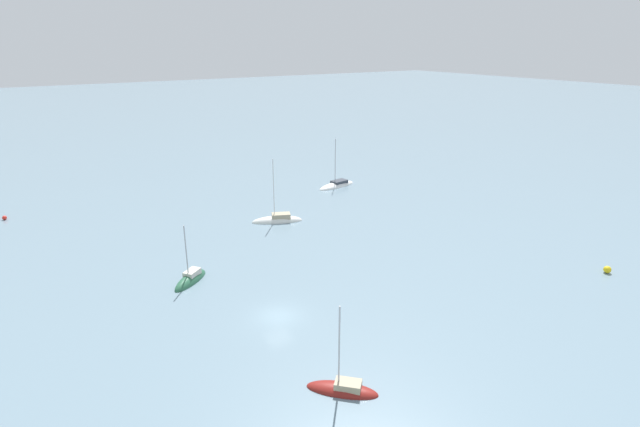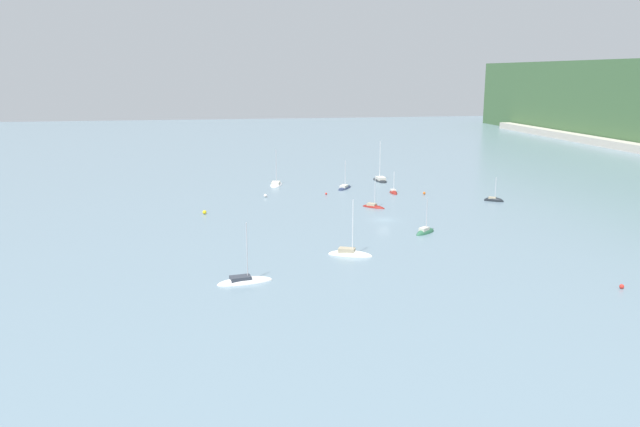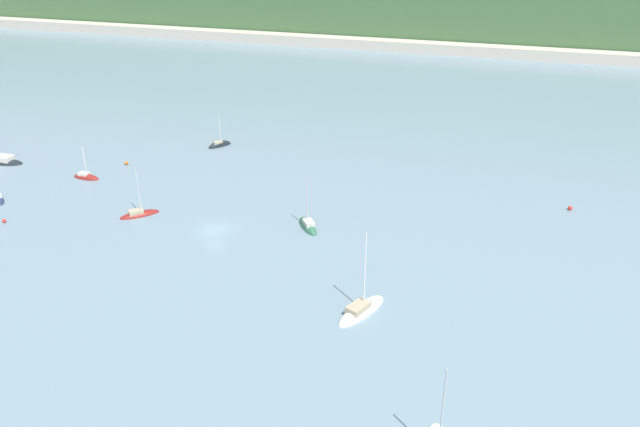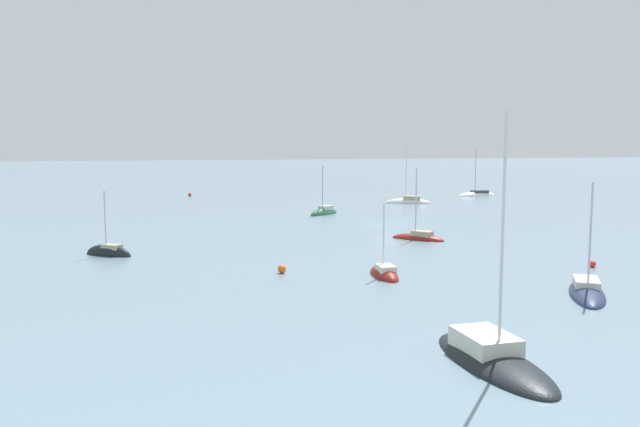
{
  "view_description": "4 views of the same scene",
  "coord_description": "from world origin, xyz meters",
  "px_view_note": "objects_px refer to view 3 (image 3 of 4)",
  "views": [
    {
      "loc": [
        -38.15,
        19.74,
        25.62
      ],
      "look_at": [
        16.25,
        -15.39,
        2.98
      ],
      "focal_mm": 28.0,
      "sensor_mm": 36.0,
      "label": 1
    },
    {
      "loc": [
        121.38,
        -35.49,
        29.73
      ],
      "look_at": [
        4.86,
        -14.4,
        3.03
      ],
      "focal_mm": 35.0,
      "sensor_mm": 36.0,
      "label": 2
    },
    {
      "loc": [
        36.39,
        -67.89,
        39.4
      ],
      "look_at": [
        13.72,
        4.52,
        2.45
      ],
      "focal_mm": 35.0,
      "sensor_mm": 36.0,
      "label": 3
    },
    {
      "loc": [
        -71.09,
        26.37,
        9.82
      ],
      "look_at": [
        2.68,
        7.6,
        1.22
      ],
      "focal_mm": 35.0,
      "sensor_mm": 36.0,
      "label": 4
    }
  ],
  "objects_px": {
    "sailboat_0": "(220,146)",
    "sailboat_5": "(86,178)",
    "sailboat_7": "(1,161)",
    "mooring_buoy_1": "(126,163)",
    "mooring_buoy_2": "(570,208)",
    "sailboat_4": "(308,227)",
    "mooring_buoy_0": "(4,221)",
    "sailboat_8": "(361,311)",
    "sailboat_3": "(139,215)"
  },
  "relations": [
    {
      "from": "sailboat_4",
      "to": "mooring_buoy_0",
      "type": "bearing_deg",
      "value": 67.86
    },
    {
      "from": "sailboat_3",
      "to": "sailboat_5",
      "type": "height_order",
      "value": "sailboat_3"
    },
    {
      "from": "sailboat_8",
      "to": "mooring_buoy_2",
      "type": "relative_size",
      "value": 16.15
    },
    {
      "from": "sailboat_7",
      "to": "mooring_buoy_2",
      "type": "height_order",
      "value": "sailboat_7"
    },
    {
      "from": "sailboat_4",
      "to": "sailboat_5",
      "type": "distance_m",
      "value": 40.63
    },
    {
      "from": "sailboat_0",
      "to": "sailboat_5",
      "type": "bearing_deg",
      "value": -179.67
    },
    {
      "from": "sailboat_0",
      "to": "sailboat_7",
      "type": "height_order",
      "value": "sailboat_7"
    },
    {
      "from": "sailboat_5",
      "to": "mooring_buoy_2",
      "type": "height_order",
      "value": "sailboat_5"
    },
    {
      "from": "sailboat_8",
      "to": "mooring_buoy_1",
      "type": "xyz_separation_m",
      "value": [
        -49.15,
        30.46,
        0.21
      ]
    },
    {
      "from": "sailboat_7",
      "to": "mooring_buoy_1",
      "type": "xyz_separation_m",
      "value": [
        21.51,
        5.46,
        0.17
      ]
    },
    {
      "from": "sailboat_5",
      "to": "mooring_buoy_2",
      "type": "distance_m",
      "value": 75.83
    },
    {
      "from": "sailboat_4",
      "to": "sailboat_7",
      "type": "height_order",
      "value": "sailboat_7"
    },
    {
      "from": "sailboat_3",
      "to": "sailboat_7",
      "type": "bearing_deg",
      "value": 117.26
    },
    {
      "from": "sailboat_8",
      "to": "mooring_buoy_0",
      "type": "distance_m",
      "value": 53.37
    },
    {
      "from": "sailboat_3",
      "to": "mooring_buoy_0",
      "type": "distance_m",
      "value": 18.46
    },
    {
      "from": "sailboat_5",
      "to": "mooring_buoy_0",
      "type": "bearing_deg",
      "value": -90.21
    },
    {
      "from": "sailboat_4",
      "to": "mooring_buoy_0",
      "type": "relative_size",
      "value": 14.37
    },
    {
      "from": "mooring_buoy_1",
      "to": "mooring_buoy_2",
      "type": "relative_size",
      "value": 1.01
    },
    {
      "from": "sailboat_4",
      "to": "mooring_buoy_0",
      "type": "xyz_separation_m",
      "value": [
        -41.1,
        -11.35,
        0.17
      ]
    },
    {
      "from": "sailboat_7",
      "to": "sailboat_0",
      "type": "bearing_deg",
      "value": -151.83
    },
    {
      "from": "sailboat_3",
      "to": "sailboat_5",
      "type": "relative_size",
      "value": 1.3
    },
    {
      "from": "sailboat_7",
      "to": "mooring_buoy_1",
      "type": "height_order",
      "value": "sailboat_7"
    },
    {
      "from": "mooring_buoy_0",
      "to": "mooring_buoy_2",
      "type": "distance_m",
      "value": 80.96
    },
    {
      "from": "sailboat_3",
      "to": "sailboat_4",
      "type": "distance_m",
      "value": 24.59
    },
    {
      "from": "sailboat_5",
      "to": "mooring_buoy_0",
      "type": "xyz_separation_m",
      "value": [
        -0.9,
        -17.23,
        0.19
      ]
    },
    {
      "from": "mooring_buoy_2",
      "to": "mooring_buoy_1",
      "type": "bearing_deg",
      "value": -177.09
    },
    {
      "from": "sailboat_8",
      "to": "sailboat_5",
      "type": "bearing_deg",
      "value": 89.36
    },
    {
      "from": "sailboat_3",
      "to": "mooring_buoy_1",
      "type": "height_order",
      "value": "sailboat_3"
    },
    {
      "from": "sailboat_5",
      "to": "sailboat_8",
      "type": "bearing_deg",
      "value": -21.32
    },
    {
      "from": "sailboat_4",
      "to": "sailboat_8",
      "type": "relative_size",
      "value": 0.74
    },
    {
      "from": "sailboat_3",
      "to": "mooring_buoy_2",
      "type": "height_order",
      "value": "sailboat_3"
    },
    {
      "from": "sailboat_7",
      "to": "mooring_buoy_2",
      "type": "distance_m",
      "value": 94.03
    },
    {
      "from": "mooring_buoy_1",
      "to": "mooring_buoy_2",
      "type": "height_order",
      "value": "mooring_buoy_1"
    },
    {
      "from": "sailboat_4",
      "to": "mooring_buoy_0",
      "type": "height_order",
      "value": "sailboat_4"
    },
    {
      "from": "sailboat_0",
      "to": "sailboat_4",
      "type": "distance_m",
      "value": 37.07
    },
    {
      "from": "sailboat_0",
      "to": "sailboat_3",
      "type": "relative_size",
      "value": 0.84
    },
    {
      "from": "sailboat_8",
      "to": "mooring_buoy_1",
      "type": "bearing_deg",
      "value": 81.67
    },
    {
      "from": "sailboat_3",
      "to": "sailboat_4",
      "type": "xyz_separation_m",
      "value": [
        24.32,
        3.65,
        -0.01
      ]
    },
    {
      "from": "sailboat_8",
      "to": "mooring_buoy_1",
      "type": "height_order",
      "value": "sailboat_8"
    },
    {
      "from": "sailboat_3",
      "to": "mooring_buoy_0",
      "type": "relative_size",
      "value": 14.81
    },
    {
      "from": "mooring_buoy_1",
      "to": "mooring_buoy_0",
      "type": "bearing_deg",
      "value": -99.03
    },
    {
      "from": "sailboat_3",
      "to": "sailboat_7",
      "type": "relative_size",
      "value": 0.68
    },
    {
      "from": "sailboat_0",
      "to": "sailboat_8",
      "type": "distance_m",
      "value": 57.97
    },
    {
      "from": "mooring_buoy_0",
      "to": "mooring_buoy_1",
      "type": "bearing_deg",
      "value": 80.97
    },
    {
      "from": "sailboat_7",
      "to": "mooring_buoy_1",
      "type": "bearing_deg",
      "value": -167.5
    },
    {
      "from": "sailboat_5",
      "to": "sailboat_3",
      "type": "bearing_deg",
      "value": -28.2
    },
    {
      "from": "mooring_buoy_1",
      "to": "mooring_buoy_2",
      "type": "distance_m",
      "value": 72.17
    },
    {
      "from": "mooring_buoy_0",
      "to": "sailboat_7",
      "type": "bearing_deg",
      "value": 132.99
    },
    {
      "from": "sailboat_0",
      "to": "sailboat_8",
      "type": "xyz_separation_m",
      "value": [
        37.96,
        -43.82,
        0.05
      ]
    },
    {
      "from": "sailboat_5",
      "to": "sailboat_8",
      "type": "height_order",
      "value": "sailboat_8"
    }
  ]
}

